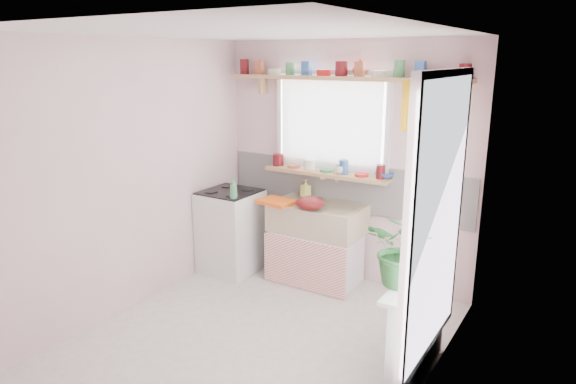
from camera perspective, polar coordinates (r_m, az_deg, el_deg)
The scene contains 19 objects.
room at distance 4.45m, azimuth 9.83°, elevation 2.21°, with size 3.20×3.20×3.20m.
sink_unit at distance 5.43m, azimuth 3.20°, elevation -5.62°, with size 0.95×0.65×1.11m.
cooker at distance 5.73m, azimuth -6.36°, elevation -4.29°, with size 0.58×0.58×0.93m.
radiator_ledge at distance 4.01m, azimuth 14.17°, elevation -14.42°, with size 0.22×0.95×0.78m.
windowsill at distance 5.39m, azimuth 4.27°, elevation 2.05°, with size 1.40×0.22×0.04m, color tan.
pine_shelf at distance 5.18m, azimuth 5.93°, elevation 12.46°, with size 2.52×0.24×0.04m, color tan.
shelf_crockery at distance 5.19m, azimuth 5.77°, elevation 13.29°, with size 2.47×0.11×0.12m.
sill_crockery at distance 5.38m, azimuth 4.12°, elevation 2.86°, with size 1.35×0.11×0.12m.
dish_tray at distance 5.32m, azimuth -1.28°, elevation -1.09°, with size 0.37×0.28×0.04m, color #F65E15.
colander at distance 5.11m, azimuth 2.41°, elevation -1.22°, with size 0.29×0.29×0.13m, color #601012.
jade_plant at distance 3.63m, azimuth 12.74°, elevation -6.29°, with size 0.48×0.41×0.53m, color #265F2A.
fruit_bowl at distance 3.96m, azimuth 13.88°, elevation -8.18°, with size 0.27×0.27×0.07m, color white.
herb_pot at distance 3.84m, azimuth 15.28°, elevation -8.00°, with size 0.10×0.07×0.20m, color #2E5C24.
soap_bottle_sink at distance 5.57m, azimuth 1.98°, elevation 0.44°, with size 0.08×0.09×0.19m, color #EDEF6A.
sill_cup at distance 5.28m, azimuth 5.76°, elevation 2.47°, with size 0.11×0.11×0.09m, color white.
sill_bowl at distance 5.18m, azimuth 10.67°, elevation 1.88°, with size 0.19×0.19×0.06m, color #304D9E.
shelf_vase at distance 5.16m, azimuth 8.02°, elevation 13.49°, with size 0.15×0.15×0.16m, color brown.
cooker_bottle at distance 5.27m, azimuth -6.09°, elevation 0.40°, with size 0.08×0.08×0.21m, color #468D5D.
fruit at distance 3.94m, azimuth 14.04°, elevation -7.38°, with size 0.20×0.14×0.10m.
Camera 1 is at (2.29, -3.17, 2.33)m, focal length 32.00 mm.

